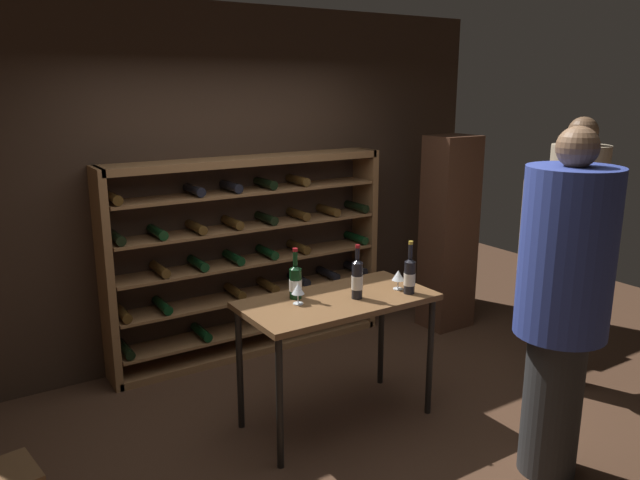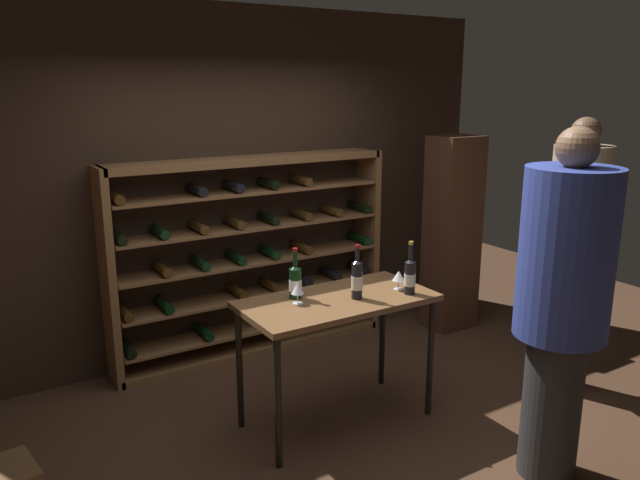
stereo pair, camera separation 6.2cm
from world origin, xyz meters
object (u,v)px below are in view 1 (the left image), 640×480
(display_cabinet, at_px, (449,233))
(wine_bottle_red_label, at_px, (357,279))
(wine_rack, at_px, (251,258))
(wine_glass_stemmed_center, at_px, (298,290))
(tasting_table, at_px, (337,311))
(person_bystander_red_print, at_px, (572,242))
(wine_bottle_gold_foil, at_px, (410,275))
(wine_bottle_amber_reserve, at_px, (295,281))
(person_guest_blue_shirt, at_px, (563,292))
(wine_glass_stemmed_right, at_px, (398,276))

(display_cabinet, distance_m, wine_bottle_red_label, 2.03)
(wine_rack, bearing_deg, wine_glass_stemmed_center, -103.53)
(tasting_table, height_order, person_bystander_red_print, person_bystander_red_print)
(wine_bottle_gold_foil, bearing_deg, wine_bottle_amber_reserve, 154.95)
(display_cabinet, bearing_deg, wine_bottle_amber_reserve, -160.41)
(wine_glass_stemmed_center, bearing_deg, wine_rack, 76.47)
(wine_rack, xyz_separation_m, display_cabinet, (1.85, -0.47, 0.07))
(person_bystander_red_print, xyz_separation_m, wine_bottle_amber_reserve, (-2.01, 0.64, -0.13))
(tasting_table, distance_m, display_cabinet, 2.10)
(person_guest_blue_shirt, height_order, wine_glass_stemmed_center, person_guest_blue_shirt)
(wine_rack, xyz_separation_m, wine_bottle_red_label, (0.07, -1.45, 0.19))
(wine_bottle_amber_reserve, bearing_deg, person_bystander_red_print, -17.65)
(person_bystander_red_print, bearing_deg, wine_glass_stemmed_right, -120.55)
(tasting_table, relative_size, wine_bottle_gold_foil, 3.55)
(person_bystander_red_print, distance_m, wine_bottle_gold_foil, 1.34)
(person_guest_blue_shirt, bearing_deg, tasting_table, -44.30)
(person_guest_blue_shirt, distance_m, person_bystander_red_print, 1.23)
(display_cabinet, bearing_deg, wine_glass_stemmed_right, -145.63)
(wine_glass_stemmed_right, xyz_separation_m, wine_glass_stemmed_center, (-0.74, 0.12, 0.00))
(tasting_table, distance_m, wine_bottle_red_label, 0.26)
(wine_glass_stemmed_right, bearing_deg, wine_bottle_gold_foil, -85.10)
(person_guest_blue_shirt, bearing_deg, wine_bottle_amber_reserve, -40.12)
(display_cabinet, xyz_separation_m, wine_bottle_gold_foil, (-1.42, -1.08, 0.11))
(tasting_table, bearing_deg, wine_bottle_red_label, -33.77)
(wine_rack, height_order, person_guest_blue_shirt, person_guest_blue_shirt)
(person_bystander_red_print, distance_m, wine_glass_stemmed_center, 2.12)
(wine_glass_stemmed_right, bearing_deg, tasting_table, 170.82)
(wine_bottle_amber_reserve, distance_m, wine_bottle_gold_foil, 0.78)
(wine_bottle_red_label, height_order, wine_bottle_gold_foil, wine_bottle_red_label)
(wine_bottle_red_label, relative_size, wine_bottle_gold_foil, 1.00)
(wine_rack, xyz_separation_m, wine_bottle_gold_foil, (0.43, -1.56, 0.18))
(wine_glass_stemmed_center, bearing_deg, wine_bottle_gold_foil, -16.83)
(display_cabinet, relative_size, wine_bottle_amber_reserve, 5.31)
(person_guest_blue_shirt, bearing_deg, wine_glass_stemmed_center, -36.67)
(person_guest_blue_shirt, height_order, wine_glass_stemmed_right, person_guest_blue_shirt)
(person_guest_blue_shirt, height_order, display_cabinet, person_guest_blue_shirt)
(wine_rack, bearing_deg, wine_bottle_amber_reserve, -102.75)
(wine_rack, bearing_deg, tasting_table, -91.75)
(person_guest_blue_shirt, distance_m, wine_bottle_amber_reserve, 1.65)
(wine_bottle_red_label, bearing_deg, wine_glass_stemmed_center, 163.26)
(person_guest_blue_shirt, xyz_separation_m, person_bystander_red_print, (1.02, 0.68, 0.01))
(wine_glass_stemmed_center, bearing_deg, wine_bottle_amber_reserve, 67.63)
(person_guest_blue_shirt, distance_m, wine_glass_stemmed_right, 1.14)
(person_guest_blue_shirt, distance_m, display_cabinet, 2.38)
(wine_glass_stemmed_center, bearing_deg, tasting_table, -8.97)
(wine_rack, bearing_deg, wine_bottle_gold_foil, -74.73)
(person_bystander_red_print, xyz_separation_m, wine_glass_stemmed_right, (-1.31, 0.42, -0.16))
(wine_rack, xyz_separation_m, wine_glass_stemmed_right, (0.42, -1.45, 0.15))
(wine_bottle_red_label, distance_m, wine_glass_stemmed_right, 0.35)
(tasting_table, bearing_deg, wine_bottle_amber_reserve, 148.07)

